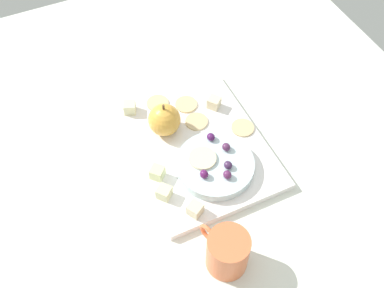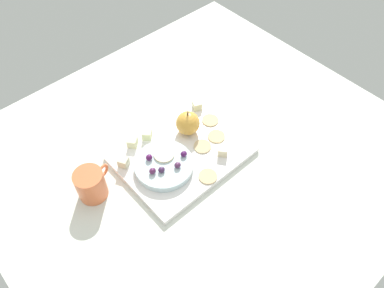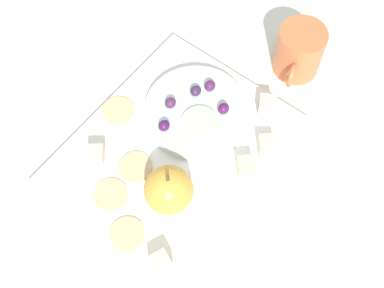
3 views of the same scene
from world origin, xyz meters
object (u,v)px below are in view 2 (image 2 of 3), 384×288
at_px(serving_dish, 164,165).
at_px(grape_0, 149,157).
at_px(apple_slice_0, 164,154).
at_px(cheese_cube_1, 147,135).
at_px(cracker_3, 210,120).
at_px(cheese_cube_3, 123,162).
at_px(cracker_1, 203,147).
at_px(grape_1, 152,171).
at_px(cracker_0, 216,136).
at_px(cracker_2, 208,176).
at_px(grape_2, 183,153).
at_px(cheese_cube_0, 132,142).
at_px(cup, 91,184).
at_px(platter, 182,154).
at_px(grape_3, 178,165).
at_px(apple_whole, 188,123).
at_px(cheese_cube_4, 197,105).
at_px(cheese_cube_2, 223,151).
at_px(grape_4, 161,170).

xyz_separation_m(serving_dish, grape_0, (-0.02, 0.04, 0.02)).
distance_m(serving_dish, apple_slice_0, 0.03).
bearing_deg(cheese_cube_1, cracker_3, -22.29).
distance_m(cheese_cube_3, cracker_1, 0.23).
distance_m(cracker_1, grape_1, 0.17).
height_order(cracker_0, cracker_2, same).
xyz_separation_m(cracker_2, grape_2, (-0.01, 0.09, 0.03)).
relative_size(cracker_3, grape_2, 2.72).
height_order(cheese_cube_0, cup, cup).
relative_size(platter, grape_3, 18.89).
distance_m(apple_whole, grape_2, 0.10).
distance_m(cheese_cube_1, cracker_0, 0.20).
bearing_deg(cheese_cube_3, cheese_cube_4, 4.70).
xyz_separation_m(cheese_cube_0, cheese_cube_1, (0.05, -0.01, 0.00)).
bearing_deg(cheese_cube_4, grape_1, -157.01).
height_order(apple_whole, cracker_1, apple_whole).
distance_m(cheese_cube_3, cup, 0.11).
distance_m(cheese_cube_2, cup, 0.37).
bearing_deg(cheese_cube_2, grape_3, 163.82).
bearing_deg(grape_3, cracker_0, 7.16).
bearing_deg(grape_0, apple_whole, 6.85).
bearing_deg(platter, grape_4, -165.06).
xyz_separation_m(apple_whole, cheese_cube_0, (-0.15, 0.07, -0.02)).
relative_size(grape_2, cup, 0.17).
relative_size(cracker_3, cup, 0.47).
height_order(platter, cheese_cube_4, cheese_cube_4).
relative_size(cheese_cube_0, cracker_2, 0.51).
distance_m(platter, cracker_0, 0.12).
distance_m(cheese_cube_1, grape_0, 0.10).
distance_m(cracker_1, cracker_3, 0.11).
height_order(apple_whole, cheese_cube_0, apple_whole).
distance_m(apple_whole, grape_3, 0.15).
bearing_deg(apple_whole, platter, -144.33).
relative_size(grape_4, apple_slice_0, 0.33).
xyz_separation_m(serving_dish, apple_whole, (0.14, 0.05, 0.02)).
distance_m(platter, serving_dish, 0.07).
bearing_deg(grape_0, cheese_cube_1, 56.62).
bearing_deg(cheese_cube_1, platter, -70.11).
bearing_deg(grape_0, grape_1, -116.66).
distance_m(cheese_cube_0, cup, 0.18).
distance_m(cheese_cube_3, grape_3, 0.15).
distance_m(grape_1, cup, 0.16).
xyz_separation_m(cheese_cube_0, cracker_2, (0.09, -0.22, -0.01)).
distance_m(serving_dish, cracker_0, 0.18).
xyz_separation_m(cheese_cube_1, grape_4, (-0.05, -0.13, 0.02)).
xyz_separation_m(cracker_0, cracker_1, (-0.06, -0.01, 0.00)).
relative_size(apple_whole, cracker_1, 1.39).
height_order(cheese_cube_0, cheese_cube_4, same).
bearing_deg(cracker_1, cheese_cube_3, 153.09).
height_order(cheese_cube_2, cracker_2, cheese_cube_2).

